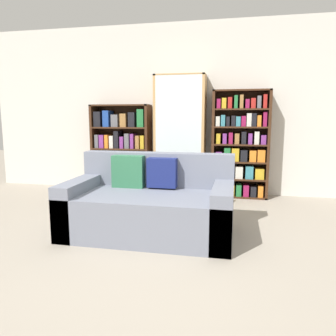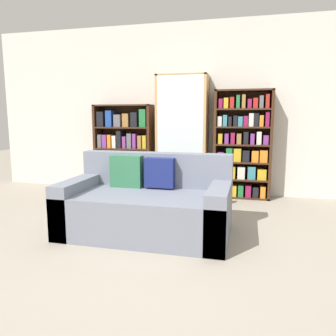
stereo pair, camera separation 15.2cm
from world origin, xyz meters
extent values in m
plane|color=gray|center=(0.00, 0.00, 0.00)|extent=(16.00, 16.00, 0.00)
cube|color=beige|center=(0.00, 2.73, 1.35)|extent=(7.07, 0.06, 2.70)
cube|color=slate|center=(-0.18, 0.64, 0.22)|extent=(1.74, 0.97, 0.44)
cube|color=slate|center=(-0.18, 1.02, 0.64)|extent=(1.74, 0.20, 0.38)
cube|color=slate|center=(-0.95, 0.64, 0.28)|extent=(0.20, 0.97, 0.56)
cube|color=slate|center=(0.59, 0.64, 0.28)|extent=(0.20, 0.97, 0.56)
cube|color=#2D6B47|center=(-0.49, 0.86, 0.62)|extent=(0.36, 0.12, 0.36)
cube|color=navy|center=(-0.09, 0.86, 0.62)|extent=(0.32, 0.12, 0.32)
cube|color=#3D2314|center=(-1.63, 2.52, 0.71)|extent=(0.04, 0.32, 1.43)
cube|color=#3D2314|center=(-0.70, 2.52, 0.71)|extent=(0.04, 0.32, 1.43)
cube|color=#3D2314|center=(-1.16, 2.52, 1.41)|extent=(0.97, 0.32, 0.02)
cube|color=#3D2314|center=(-1.16, 2.52, 0.01)|extent=(0.97, 0.32, 0.02)
cube|color=#3D2314|center=(-1.16, 2.67, 0.71)|extent=(0.97, 0.01, 1.43)
cube|color=#3D2314|center=(-1.16, 2.52, 0.37)|extent=(0.89, 0.32, 0.02)
cube|color=#3D2314|center=(-1.16, 2.52, 0.71)|extent=(0.89, 0.32, 0.02)
cube|color=#3D2314|center=(-1.16, 2.52, 1.06)|extent=(0.89, 0.32, 0.02)
cube|color=olive|center=(-1.51, 2.51, 0.12)|extent=(0.15, 0.24, 0.19)
cube|color=#AD231E|center=(-1.34, 2.51, 0.16)|extent=(0.13, 0.24, 0.27)
cube|color=#237038|center=(-1.16, 2.51, 0.13)|extent=(0.11, 0.24, 0.21)
cube|color=teal|center=(-0.99, 2.51, 0.13)|extent=(0.13, 0.24, 0.22)
cube|color=teal|center=(-0.82, 2.51, 0.15)|extent=(0.12, 0.24, 0.25)
cube|color=olive|center=(-1.54, 2.51, 0.48)|extent=(0.09, 0.24, 0.20)
cube|color=#237038|center=(-1.43, 2.51, 0.49)|extent=(0.10, 0.24, 0.23)
cube|color=#5B5B60|center=(-1.33, 2.51, 0.48)|extent=(0.08, 0.24, 0.20)
cube|color=#5B5B60|center=(-1.21, 2.51, 0.50)|extent=(0.08, 0.24, 0.24)
cube|color=orange|center=(-1.11, 2.51, 0.51)|extent=(0.09, 0.24, 0.25)
cube|color=orange|center=(-1.00, 2.51, 0.52)|extent=(0.09, 0.24, 0.27)
cube|color=beige|center=(-0.89, 2.51, 0.51)|extent=(0.07, 0.24, 0.26)
cube|color=#8E1947|center=(-0.78, 2.51, 0.49)|extent=(0.10, 0.24, 0.21)
cube|color=#5B5B60|center=(-1.55, 2.51, 0.83)|extent=(0.06, 0.24, 0.22)
cube|color=#7A3384|center=(-1.46, 2.51, 0.83)|extent=(0.08, 0.24, 0.21)
cube|color=orange|center=(-1.38, 2.51, 0.83)|extent=(0.06, 0.24, 0.21)
cube|color=beige|center=(-1.29, 2.51, 0.83)|extent=(0.06, 0.24, 0.20)
cube|color=black|center=(-1.21, 2.51, 0.86)|extent=(0.07, 0.24, 0.28)
cube|color=#7A3384|center=(-1.12, 2.51, 0.82)|extent=(0.06, 0.24, 0.19)
cube|color=#5B5B60|center=(-1.03, 2.51, 0.85)|extent=(0.07, 0.24, 0.24)
cube|color=#7A3384|center=(-0.94, 2.51, 0.84)|extent=(0.05, 0.24, 0.24)
cube|color=olive|center=(-0.85, 2.51, 0.83)|extent=(0.06, 0.24, 0.21)
cube|color=gold|center=(-0.77, 2.51, 0.83)|extent=(0.06, 0.24, 0.21)
cube|color=black|center=(-1.53, 2.51, 1.19)|extent=(0.11, 0.24, 0.24)
cube|color=#1E4293|center=(-1.38, 2.51, 1.20)|extent=(0.10, 0.24, 0.26)
cube|color=#5B5B60|center=(-1.23, 2.51, 1.17)|extent=(0.11, 0.24, 0.20)
cube|color=olive|center=(-1.09, 2.51, 1.18)|extent=(0.10, 0.24, 0.21)
cube|color=black|center=(-0.94, 2.51, 1.19)|extent=(0.11, 0.24, 0.23)
cube|color=#237038|center=(-0.80, 2.51, 1.21)|extent=(0.11, 0.24, 0.28)
cube|color=tan|center=(-0.55, 2.50, 0.94)|extent=(0.04, 0.36, 1.87)
cube|color=tan|center=(0.20, 2.50, 0.94)|extent=(0.04, 0.36, 1.87)
cube|color=tan|center=(-0.18, 2.50, 1.86)|extent=(0.79, 0.36, 0.02)
cube|color=tan|center=(-0.18, 2.50, 0.01)|extent=(0.79, 0.36, 0.02)
cube|color=tan|center=(-0.18, 2.67, 0.94)|extent=(0.79, 0.01, 1.87)
cube|color=silver|center=(-0.18, 2.32, 0.94)|extent=(0.71, 0.01, 1.85)
cube|color=tan|center=(-0.18, 2.50, 0.39)|extent=(0.71, 0.32, 0.02)
cube|color=tan|center=(-0.18, 2.50, 0.75)|extent=(0.71, 0.32, 0.02)
cube|color=tan|center=(-0.18, 2.50, 1.12)|extent=(0.71, 0.32, 0.02)
cube|color=tan|center=(-0.18, 2.50, 1.48)|extent=(0.71, 0.32, 0.02)
cylinder|color=silver|center=(-0.40, 2.50, 0.06)|extent=(0.01, 0.01, 0.08)
cone|color=silver|center=(-0.40, 2.50, 0.15)|extent=(0.09, 0.09, 0.09)
cylinder|color=silver|center=(-0.18, 2.48, 0.06)|extent=(0.01, 0.01, 0.08)
cone|color=silver|center=(-0.18, 2.48, 0.15)|extent=(0.09, 0.09, 0.09)
cylinder|color=silver|center=(0.05, 2.48, 0.06)|extent=(0.01, 0.01, 0.08)
cone|color=silver|center=(0.05, 2.48, 0.15)|extent=(0.09, 0.09, 0.09)
cylinder|color=silver|center=(-0.44, 2.51, 0.44)|extent=(0.01, 0.01, 0.08)
cone|color=silver|center=(-0.44, 2.51, 0.53)|extent=(0.09, 0.09, 0.10)
cylinder|color=silver|center=(-0.31, 2.49, 0.44)|extent=(0.01, 0.01, 0.08)
cone|color=silver|center=(-0.31, 2.49, 0.53)|extent=(0.09, 0.09, 0.10)
cylinder|color=silver|center=(-0.18, 2.50, 0.44)|extent=(0.01, 0.01, 0.08)
cone|color=silver|center=(-0.18, 2.50, 0.53)|extent=(0.09, 0.09, 0.10)
cylinder|color=silver|center=(-0.04, 2.48, 0.44)|extent=(0.01, 0.01, 0.08)
cone|color=silver|center=(-0.04, 2.48, 0.53)|extent=(0.09, 0.09, 0.10)
cylinder|color=silver|center=(0.09, 2.48, 0.44)|extent=(0.01, 0.01, 0.08)
cone|color=silver|center=(0.09, 2.48, 0.53)|extent=(0.09, 0.09, 0.10)
cylinder|color=silver|center=(-0.44, 2.50, 0.80)|extent=(0.01, 0.01, 0.08)
cone|color=silver|center=(-0.44, 2.50, 0.89)|extent=(0.09, 0.09, 0.09)
cylinder|color=silver|center=(-0.31, 2.51, 0.80)|extent=(0.01, 0.01, 0.08)
cone|color=silver|center=(-0.31, 2.51, 0.89)|extent=(0.09, 0.09, 0.09)
cylinder|color=silver|center=(-0.18, 2.48, 0.80)|extent=(0.01, 0.01, 0.08)
cone|color=silver|center=(-0.18, 2.48, 0.89)|extent=(0.09, 0.09, 0.09)
cylinder|color=silver|center=(-0.04, 2.50, 0.80)|extent=(0.01, 0.01, 0.08)
cone|color=silver|center=(-0.04, 2.50, 0.89)|extent=(0.09, 0.09, 0.09)
cylinder|color=silver|center=(0.09, 2.50, 0.80)|extent=(0.01, 0.01, 0.08)
cone|color=silver|center=(0.09, 2.50, 0.89)|extent=(0.09, 0.09, 0.09)
cylinder|color=silver|center=(-0.43, 2.48, 1.17)|extent=(0.01, 0.01, 0.07)
cone|color=silver|center=(-0.43, 2.48, 1.25)|extent=(0.09, 0.09, 0.09)
cylinder|color=silver|center=(-0.26, 2.51, 1.17)|extent=(0.01, 0.01, 0.07)
cone|color=silver|center=(-0.26, 2.51, 1.25)|extent=(0.09, 0.09, 0.09)
cylinder|color=silver|center=(-0.09, 2.48, 1.17)|extent=(0.01, 0.01, 0.07)
cone|color=silver|center=(-0.09, 2.48, 1.25)|extent=(0.09, 0.09, 0.09)
cylinder|color=silver|center=(0.07, 2.48, 1.17)|extent=(0.01, 0.01, 0.07)
cone|color=silver|center=(0.07, 2.48, 1.25)|extent=(0.09, 0.09, 0.09)
cylinder|color=silver|center=(-0.43, 2.50, 1.53)|extent=(0.01, 0.01, 0.08)
cone|color=silver|center=(-0.43, 2.50, 1.62)|extent=(0.09, 0.09, 0.09)
cylinder|color=silver|center=(-0.26, 2.50, 1.53)|extent=(0.01, 0.01, 0.08)
cone|color=silver|center=(-0.26, 2.50, 1.62)|extent=(0.09, 0.09, 0.09)
cylinder|color=silver|center=(-0.09, 2.51, 1.53)|extent=(0.01, 0.01, 0.08)
cone|color=silver|center=(-0.09, 2.51, 1.62)|extent=(0.09, 0.09, 0.09)
cylinder|color=silver|center=(0.07, 2.51, 1.53)|extent=(0.01, 0.01, 0.08)
cone|color=silver|center=(0.07, 2.51, 1.62)|extent=(0.09, 0.09, 0.09)
cube|color=#3D2314|center=(0.35, 2.52, 0.82)|extent=(0.04, 0.32, 1.63)
cube|color=#3D2314|center=(1.16, 2.52, 0.82)|extent=(0.04, 0.32, 1.63)
cube|color=#3D2314|center=(0.75, 2.52, 1.62)|extent=(0.85, 0.32, 0.02)
cube|color=#3D2314|center=(0.75, 2.52, 0.01)|extent=(0.85, 0.32, 0.02)
cube|color=#3D2314|center=(0.75, 2.67, 0.82)|extent=(0.85, 0.01, 1.63)
cube|color=#3D2314|center=(0.75, 2.52, 0.29)|extent=(0.77, 0.32, 0.02)
cube|color=#3D2314|center=(0.75, 2.52, 0.55)|extent=(0.77, 0.32, 0.02)
cube|color=#3D2314|center=(0.75, 2.52, 0.82)|extent=(0.77, 0.32, 0.02)
cube|color=#3D2314|center=(0.75, 2.52, 1.08)|extent=(0.77, 0.32, 0.02)
cube|color=#3D2314|center=(0.75, 2.52, 1.34)|extent=(0.77, 0.32, 0.02)
cube|color=#237038|center=(0.43, 2.51, 0.09)|extent=(0.08, 0.24, 0.14)
cube|color=olive|center=(0.53, 2.51, 0.11)|extent=(0.09, 0.24, 0.18)
cube|color=gold|center=(0.65, 2.51, 0.11)|extent=(0.09, 0.24, 0.16)
cube|color=#237038|center=(0.75, 2.51, 0.11)|extent=(0.08, 0.24, 0.17)
cube|color=#8E1947|center=(0.86, 2.51, 0.11)|extent=(0.08, 0.24, 0.18)
cube|color=black|center=(0.97, 2.51, 0.10)|extent=(0.08, 0.24, 0.16)
cube|color=orange|center=(1.08, 2.51, 0.11)|extent=(0.07, 0.24, 0.17)
cube|color=#237038|center=(0.45, 2.51, 0.40)|extent=(0.10, 0.24, 0.21)
cube|color=gold|center=(0.60, 2.51, 0.39)|extent=(0.13, 0.24, 0.18)
cube|color=beige|center=(0.75, 2.51, 0.39)|extent=(0.11, 0.24, 0.18)
cube|color=teal|center=(0.90, 2.51, 0.40)|extent=(0.11, 0.24, 0.20)
cube|color=gold|center=(1.05, 2.51, 0.38)|extent=(0.13, 0.24, 0.16)
cube|color=#7A3384|center=(0.44, 2.51, 0.63)|extent=(0.09, 0.24, 0.14)
cube|color=#237038|center=(0.57, 2.51, 0.67)|extent=(0.09, 0.24, 0.20)
cube|color=gold|center=(0.69, 2.51, 0.66)|extent=(0.11, 0.24, 0.20)
cube|color=black|center=(0.81, 2.51, 0.65)|extent=(0.10, 0.24, 0.17)
cube|color=orange|center=(0.94, 2.51, 0.65)|extent=(0.10, 0.24, 0.17)
cube|color=orange|center=(1.07, 2.51, 0.65)|extent=(0.11, 0.24, 0.18)
cube|color=gold|center=(0.43, 2.51, 0.90)|extent=(0.06, 0.24, 0.15)
cube|color=#7A3384|center=(0.52, 2.51, 0.91)|extent=(0.06, 0.24, 0.16)
cube|color=#8E1947|center=(0.61, 2.51, 0.91)|extent=(0.06, 0.24, 0.17)
cube|color=olive|center=(0.70, 2.51, 0.91)|extent=(0.07, 0.24, 0.16)
cube|color=black|center=(0.80, 2.51, 0.92)|extent=(0.07, 0.24, 0.19)
cube|color=#7A3384|center=(0.90, 2.51, 0.91)|extent=(0.06, 0.24, 0.16)
cube|color=beige|center=(0.99, 2.51, 0.92)|extent=(0.07, 0.24, 0.19)
cube|color=#7A3384|center=(1.09, 2.51, 0.90)|extent=(0.07, 0.24, 0.14)
cube|color=beige|center=(0.41, 2.51, 1.17)|extent=(0.06, 0.24, 0.15)
cube|color=teal|center=(0.49, 2.51, 1.18)|extent=(0.06, 0.24, 0.17)
cube|color=black|center=(0.56, 2.51, 1.16)|extent=(0.05, 0.24, 0.14)
cube|color=black|center=(0.64, 2.51, 1.17)|extent=(0.06, 0.24, 0.16)
cube|color=teal|center=(0.71, 2.51, 1.16)|extent=(0.07, 0.24, 0.15)
cube|color=#8E1947|center=(0.79, 2.51, 1.17)|extent=(0.07, 0.24, 0.15)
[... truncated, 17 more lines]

